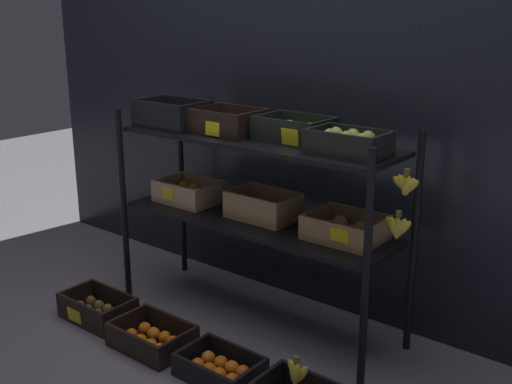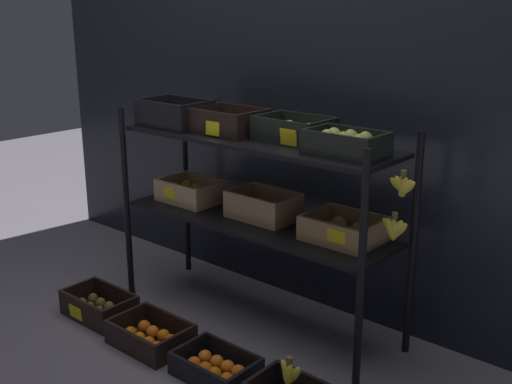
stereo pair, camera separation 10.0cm
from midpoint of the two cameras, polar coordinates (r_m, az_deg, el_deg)
ground_plane at (r=3.19m, az=0.92°, el=-11.48°), size 10.00×10.00×0.00m
storefront_wall at (r=3.17m, az=5.80°, el=7.99°), size 3.82×0.12×2.06m
display_rack at (r=2.91m, az=1.21°, el=1.55°), size 1.54×0.46×1.05m
crate_ground_kiwi at (r=3.27m, az=-13.19°, el=-10.22°), size 0.36×0.23×0.13m
crate_ground_tangerine at (r=2.98m, az=-8.57°, el=-12.91°), size 0.36×0.25×0.12m
crate_ground_center_tangerine at (r=2.73m, az=-2.58°, el=-15.75°), size 0.34×0.23×0.10m
banana_bunch_loose at (r=2.43m, az=4.28°, el=-16.14°), size 0.11×0.05×0.12m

